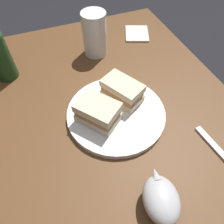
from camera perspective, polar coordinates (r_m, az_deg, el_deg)
The scene contains 14 objects.
ground_plane at distance 1.26m, azimuth -0.56°, elevation -21.43°, with size 6.00×6.00×0.00m, color black.
dining_table at distance 0.93m, azimuth -0.73°, elevation -15.21°, with size 1.08×0.81×0.70m, color brown.
plate at distance 0.63m, azimuth 1.04°, elevation -0.40°, with size 0.28×0.28×0.02m, color white.
sandwich_half_left at distance 0.63m, azimuth 2.66°, elevation 5.52°, with size 0.13×0.11×0.06m.
sandwich_half_right at distance 0.58m, azimuth -3.66°, elevation -0.07°, with size 0.13×0.13×0.06m.
potato_wedge_front at distance 0.62m, azimuth -4.17°, elevation 0.63°, with size 0.04×0.02×0.01m, color #B77F33.
potato_wedge_middle at distance 0.61m, azimuth -3.65°, elevation 0.39°, with size 0.06×0.02×0.02m, color #AD702D.
potato_wedge_back at distance 0.66m, azimuth 0.38°, elevation 4.76°, with size 0.06×0.02×0.02m, color gold.
potato_wedge_left_edge at distance 0.62m, azimuth -4.40°, elevation 0.70°, with size 0.05×0.02×0.02m, color #AD702D.
potato_wedge_right_edge at distance 0.64m, azimuth 0.05°, elevation 3.46°, with size 0.04×0.02×0.02m, color #B77F33.
pint_glass at distance 0.81m, azimuth -4.49°, elevation 18.90°, with size 0.08×0.08×0.15m.
gravy_boat at distance 0.50m, azimuth 12.57°, elevation -21.16°, with size 0.12×0.10×0.07m.
napkin at distance 0.95m, azimuth 6.46°, elevation 19.52°, with size 0.11×0.09×0.01m, color silver.
fork at distance 0.63m, azimuth 26.46°, elevation -9.64°, with size 0.18×0.02×0.01m, color silver.
Camera 1 is at (-0.34, 0.12, 1.21)m, focal length 35.28 mm.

